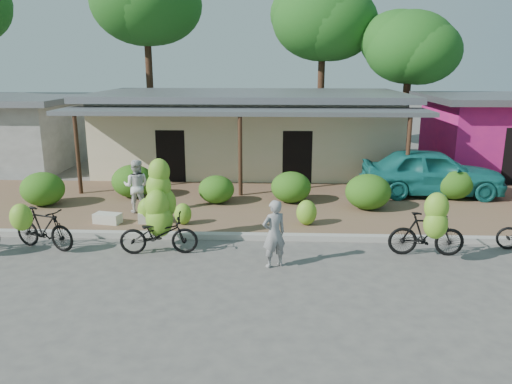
% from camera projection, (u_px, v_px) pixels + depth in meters
% --- Properties ---
extents(ground, '(100.00, 100.00, 0.00)m').
position_uv_depth(ground, '(221.00, 269.00, 11.34)').
color(ground, '#514E4B').
rests_on(ground, ground).
extents(sidewalk, '(60.00, 6.00, 0.12)m').
position_uv_depth(sidewalk, '(238.00, 206.00, 16.16)').
color(sidewalk, brown).
rests_on(sidewalk, ground).
extents(curb, '(60.00, 0.25, 0.15)m').
position_uv_depth(curb, '(229.00, 236.00, 13.26)').
color(curb, '#A8A399').
rests_on(curb, ground).
extents(shop_main, '(13.00, 8.50, 3.35)m').
position_uv_depth(shop_main, '(249.00, 131.00, 21.48)').
color(shop_main, beige).
rests_on(shop_main, ground).
extents(shop_pink, '(6.00, 6.00, 3.25)m').
position_uv_depth(shop_pink, '(496.00, 133.00, 21.10)').
color(shop_pink, '#DA2175').
rests_on(shop_pink, ground).
extents(shop_grey, '(7.00, 6.00, 3.15)m').
position_uv_depth(shop_grey, '(1.00, 131.00, 22.04)').
color(shop_grey, '#ABABA5').
rests_on(shop_grey, ground).
extents(tree_center_right, '(5.31, 5.20, 8.78)m').
position_uv_depth(tree_center_right, '(319.00, 18.00, 25.57)').
color(tree_center_right, '#442D1B').
rests_on(tree_center_right, ground).
extents(tree_near_right, '(4.48, 4.30, 7.04)m').
position_uv_depth(tree_near_right, '(405.00, 45.00, 23.82)').
color(tree_near_right, '#442D1B').
rests_on(tree_near_right, ground).
extents(hedge_0, '(1.38, 1.24, 1.08)m').
position_uv_depth(hedge_0, '(43.00, 189.00, 15.85)').
color(hedge_0, '#285413').
rests_on(hedge_0, sidewalk).
extents(hedge_1, '(1.42, 1.28, 1.11)m').
position_uv_depth(hedge_1, '(133.00, 181.00, 16.83)').
color(hedge_1, '#285413').
rests_on(hedge_1, sidewalk).
extents(hedge_2, '(1.16, 1.05, 0.91)m').
position_uv_depth(hedge_2, '(216.00, 189.00, 16.14)').
color(hedge_2, '#285413').
rests_on(hedge_2, sidewalk).
extents(hedge_3, '(1.30, 1.17, 1.01)m').
position_uv_depth(hedge_3, '(291.00, 187.00, 16.20)').
color(hedge_3, '#285413').
rests_on(hedge_3, sidewalk).
extents(hedge_4, '(1.41, 1.27, 1.10)m').
position_uv_depth(hedge_4, '(368.00, 192.00, 15.45)').
color(hedge_4, '#285413').
rests_on(hedge_4, sidewalk).
extents(hedge_5, '(1.36, 1.22, 1.06)m').
position_uv_depth(hedge_5, '(454.00, 183.00, 16.62)').
color(hedge_5, '#285413').
rests_on(hedge_5, sidewalk).
extents(bike_left, '(1.85, 1.37, 1.35)m').
position_uv_depth(bike_left, '(41.00, 227.00, 12.33)').
color(bike_left, black).
rests_on(bike_left, ground).
extents(bike_center, '(1.95, 1.26, 2.27)m').
position_uv_depth(bike_center, '(159.00, 217.00, 12.29)').
color(bike_center, black).
rests_on(bike_center, ground).
extents(bike_right, '(1.82, 1.16, 1.73)m').
position_uv_depth(bike_right, '(429.00, 230.00, 11.81)').
color(bike_right, black).
rests_on(bike_right, ground).
extents(loose_banana_a, '(0.57, 0.49, 0.72)m').
position_uv_depth(loose_banana_a, '(148.00, 210.00, 14.21)').
color(loose_banana_a, '#7ABB2E').
rests_on(loose_banana_a, sidewalk).
extents(loose_banana_b, '(0.49, 0.42, 0.61)m').
position_uv_depth(loose_banana_b, '(183.00, 214.00, 14.01)').
color(loose_banana_b, '#7ABB2E').
rests_on(loose_banana_b, sidewalk).
extents(loose_banana_c, '(0.57, 0.49, 0.72)m').
position_uv_depth(loose_banana_c, '(307.00, 213.00, 13.96)').
color(loose_banana_c, '#7ABB2E').
rests_on(loose_banana_c, sidewalk).
extents(sack_near, '(0.89, 0.49, 0.30)m').
position_uv_depth(sack_near, '(154.00, 217.00, 14.25)').
color(sack_near, beige).
rests_on(sack_near, sidewalk).
extents(sack_far, '(0.81, 0.52, 0.28)m').
position_uv_depth(sack_far, '(108.00, 218.00, 14.17)').
color(sack_far, beige).
rests_on(sack_far, sidewalk).
extents(vendor, '(0.69, 0.60, 1.58)m').
position_uv_depth(vendor, '(274.00, 234.00, 11.28)').
color(vendor, gray).
rests_on(vendor, ground).
extents(bystander, '(0.79, 0.62, 1.63)m').
position_uv_depth(bystander, '(136.00, 186.00, 15.06)').
color(bystander, silver).
rests_on(bystander, sidewalk).
extents(teal_van, '(4.78, 2.03, 1.61)m').
position_uv_depth(teal_van, '(432.00, 172.00, 17.06)').
color(teal_van, '#19726E').
rests_on(teal_van, sidewalk).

